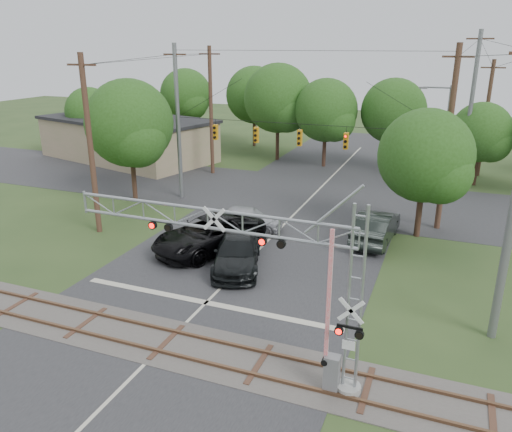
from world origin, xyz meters
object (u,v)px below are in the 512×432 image
at_px(pickup_black, 209,234).
at_px(sedan_silver, 247,218).
at_px(traffic_signal_span, 313,133).
at_px(streetlight, 443,138).
at_px(crossing_gantry, 262,266).
at_px(commercial_building, 128,138).
at_px(car_dark, 237,252).

bearing_deg(pickup_black, sedan_silver, 100.98).
relative_size(traffic_signal_span, streetlight, 2.24).
bearing_deg(crossing_gantry, traffic_signal_span, 100.19).
distance_m(sedan_silver, commercial_building, 24.91).
bearing_deg(commercial_building, car_dark, -29.30).
relative_size(commercial_building, streetlight, 2.31).
height_order(traffic_signal_span, car_dark, traffic_signal_span).
relative_size(pickup_black, streetlight, 0.81).
height_order(traffic_signal_span, pickup_black, traffic_signal_span).
xyz_separation_m(pickup_black, car_dark, (2.46, -1.57, -0.13)).
height_order(crossing_gantry, pickup_black, crossing_gantry).
relative_size(sedan_silver, commercial_building, 0.23).
bearing_deg(commercial_building, pickup_black, -30.53).
xyz_separation_m(traffic_signal_span, streetlight, (8.16, 6.44, -0.86)).
distance_m(car_dark, sedan_silver, 5.71).
xyz_separation_m(crossing_gantry, streetlight, (4.86, 24.80, 0.56)).
relative_size(traffic_signal_span, sedan_silver, 4.23).
bearing_deg(traffic_signal_span, streetlight, 38.30).
distance_m(traffic_signal_span, car_dark, 11.42).
relative_size(car_dark, sedan_silver, 1.27).
relative_size(crossing_gantry, pickup_black, 1.57).
bearing_deg(traffic_signal_span, crossing_gantry, -79.81).
height_order(crossing_gantry, traffic_signal_span, traffic_signal_span).
bearing_deg(traffic_signal_span, pickup_black, -112.78).
distance_m(crossing_gantry, sedan_silver, 15.28).
height_order(pickup_black, sedan_silver, pickup_black).
bearing_deg(car_dark, commercial_building, 117.24).
bearing_deg(pickup_black, streetlight, 74.65).
xyz_separation_m(commercial_building, streetlight, (30.76, -3.88, 2.70)).
bearing_deg(commercial_building, streetlight, 7.42).
bearing_deg(sedan_silver, commercial_building, 46.26).
bearing_deg(commercial_building, traffic_signal_span, -9.95).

